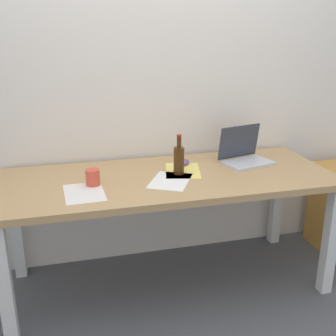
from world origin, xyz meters
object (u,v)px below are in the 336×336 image
Objects in this scene: beer_bottle at (179,159)px; laptop_right at (244,155)px; coffee_mug at (93,178)px; computer_mouse at (184,162)px; desk at (168,189)px.

laptop_right is at bearing 12.46° from beer_bottle.
coffee_mug is at bearing -173.22° from beer_bottle.
laptop_right is at bearing 26.42° from computer_mouse.
desk is at bearing 5.92° from coffee_mug.
laptop_right is at bearing 12.41° from desk.
coffee_mug is at bearing -174.08° from desk.
beer_bottle is 2.60× the size of coffee_mug.
coffee_mug reaches higher than desk.
computer_mouse reaches higher than desk.
beer_bottle reaches higher than computer_mouse.
desk is 0.58m from laptop_right.
coffee_mug reaches higher than computer_mouse.
laptop_right is 3.73× the size of coffee_mug.
beer_bottle is at bearing 12.09° from desk.
laptop_right is at bearing 9.52° from coffee_mug.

